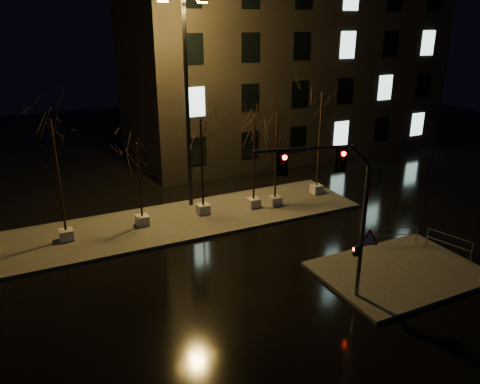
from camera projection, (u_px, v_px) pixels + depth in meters
ground at (211, 275)px, 20.46m from camera, size 90.00×90.00×0.00m
median at (169, 223)px, 25.50m from camera, size 22.00×5.00×0.15m
sidewalk_corner at (399, 271)px, 20.57m from camera, size 7.00×5.00×0.15m
building at (281, 59)px, 38.84m from camera, size 25.00×12.00×15.00m
tree_1 at (54, 148)px, 21.74m from camera, size 1.80×1.80×6.26m
tree_2 at (138, 162)px, 23.85m from camera, size 1.80×1.80×4.64m
tree_3 at (201, 141)px, 25.12m from camera, size 1.80×1.80×5.60m
tree_4 at (254, 138)px, 26.05m from camera, size 1.80×1.80×5.51m
tree_5 at (277, 135)px, 26.31m from camera, size 1.80×1.80×5.59m
tree_6 at (321, 116)px, 28.02m from camera, size 1.80×1.80×6.51m
traffic_signal_mast at (340, 202)px, 17.07m from camera, size 4.96×1.30×6.22m
streetlight_main at (187, 92)px, 25.57m from camera, size 2.87×0.76×11.49m
guard_rail_a at (397, 233)px, 22.72m from camera, size 1.95×0.71×0.89m
guard_rail_b at (449, 242)px, 21.62m from camera, size 0.61×2.11×1.03m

